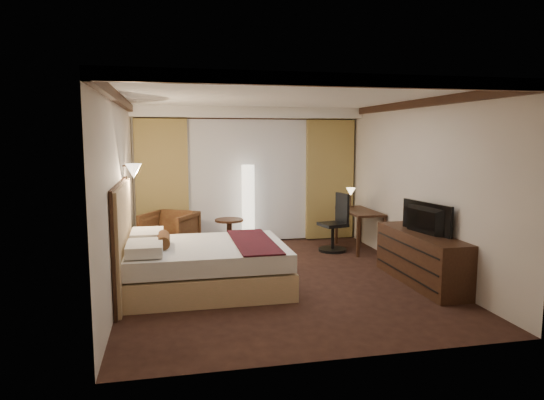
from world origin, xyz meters
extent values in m
cube|color=black|center=(0.00, 0.00, 0.00)|extent=(4.50, 5.50, 0.01)
cube|color=white|center=(0.00, 0.00, 2.70)|extent=(4.50, 5.50, 0.01)
cube|color=beige|center=(0.00, 2.75, 1.35)|extent=(4.50, 0.02, 2.70)
cube|color=beige|center=(-2.25, 0.00, 1.35)|extent=(0.02, 5.50, 2.70)
cube|color=beige|center=(2.25, 0.00, 1.35)|extent=(0.02, 5.50, 2.70)
cube|color=white|center=(0.00, 2.50, 2.60)|extent=(4.50, 0.50, 0.20)
cube|color=silver|center=(0.00, 2.67, 1.25)|extent=(2.48, 0.04, 2.45)
cube|color=tan|center=(-1.70, 2.61, 1.25)|extent=(1.00, 0.14, 2.45)
cube|color=tan|center=(1.70, 2.61, 1.25)|extent=(1.00, 0.14, 2.45)
imported|color=#482215|center=(-1.58, 1.89, 0.43)|extent=(1.13, 1.11, 0.87)
imported|color=black|center=(1.97, -0.66, 1.05)|extent=(0.75, 1.11, 0.14)
camera|label=1|loc=(-1.58, -6.95, 2.13)|focal=32.00mm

